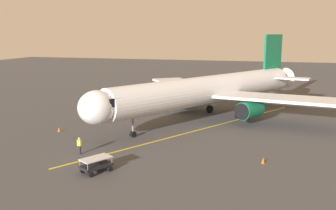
% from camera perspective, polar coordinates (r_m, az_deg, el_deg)
% --- Properties ---
extents(ground_plane, '(220.00, 220.00, 0.00)m').
position_cam_1_polar(ground_plane, '(52.55, 7.23, -1.89)').
color(ground_plane, '#424244').
extents(apron_lead_in_line, '(20.70, 34.48, 0.01)m').
position_cam_1_polar(apron_lead_in_line, '(45.88, 5.24, -3.74)').
color(apron_lead_in_line, yellow).
rests_on(apron_lead_in_line, ground).
extents(airplane, '(30.69, 36.32, 11.50)m').
position_cam_1_polar(airplane, '(51.08, 6.79, 2.32)').
color(airplane, silver).
rests_on(airplane, ground).
extents(ground_crew_marshaller, '(0.43, 0.30, 1.71)m').
position_cam_1_polar(ground_crew_marshaller, '(37.21, -13.53, -6.13)').
color(ground_crew_marshaller, '#23232D').
rests_on(ground_crew_marshaller, ground).
extents(baggage_cart_near_nose, '(2.52, 2.95, 1.27)m').
position_cam_1_polar(baggage_cart_near_nose, '(32.40, -11.04, -9.05)').
color(baggage_cart_near_nose, black).
rests_on(baggage_cart_near_nose, ground).
extents(safety_cone_nose_left, '(0.32, 0.32, 0.55)m').
position_cam_1_polar(safety_cone_nose_left, '(35.03, 14.49, -8.31)').
color(safety_cone_nose_left, '#F2590F').
rests_on(safety_cone_nose_left, ground).
extents(safety_cone_nose_right, '(0.32, 0.32, 0.55)m').
position_cam_1_polar(safety_cone_nose_right, '(46.48, -16.49, -3.62)').
color(safety_cone_nose_right, '#F2590F').
rests_on(safety_cone_nose_right, ground).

